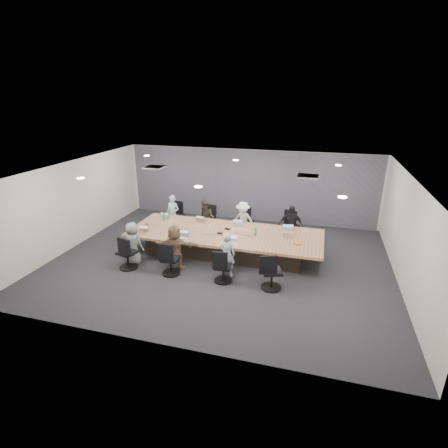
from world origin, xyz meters
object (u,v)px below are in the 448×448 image
(person_0, at_px, (173,214))
(person_6, at_px, (227,255))
(person_4, at_px, (133,243))
(laptop_6, at_px, (232,243))
(chair_7, at_px, (272,274))
(snack_packet, at_px, (297,244))
(laptop_4, at_px, (142,233))
(chair_2, at_px, (245,224))
(mug_brown, at_px, (146,225))
(laptop_1, at_px, (201,220))
(laptop_2, at_px, (239,224))
(person_5, at_px, (175,247))
(chair_0, at_px, (177,218))
(person_1, at_px, (206,218))
(chair_3, at_px, (291,229))
(chair_6, at_px, (223,269))
(laptop_3, at_px, (289,229))
(chair_4, at_px, (127,255))
(canvas_bag, at_px, (288,234))
(laptop_0, at_px, (166,217))
(bottle_green_left, at_px, (164,217))
(chair_1, at_px, (209,222))
(laptop_5, at_px, (182,238))
(chair_5, at_px, (171,261))
(bottle_clear, at_px, (172,225))
(bottle_green_right, at_px, (256,232))
(stapler, at_px, (231,235))
(conference_table, at_px, (225,242))

(person_0, height_order, person_6, person_0)
(person_4, relative_size, laptop_6, 4.28)
(chair_7, xyz_separation_m, snack_packet, (0.50, 1.35, 0.34))
(person_0, xyz_separation_m, snack_packet, (4.60, -1.70, 0.08))
(laptop_4, bearing_deg, chair_2, 40.20)
(person_6, distance_m, mug_brown, 3.22)
(laptop_1, distance_m, laptop_6, 2.20)
(person_6, bearing_deg, mug_brown, -30.61)
(laptop_2, relative_size, laptop_6, 1.05)
(person_5, distance_m, snack_packet, 3.50)
(chair_0, xyz_separation_m, person_1, (1.27, -0.35, 0.24))
(chair_3, bearing_deg, person_0, 21.94)
(mug_brown, bearing_deg, snack_packet, -1.48)
(chair_6, xyz_separation_m, laptop_3, (1.48, 2.50, 0.37))
(chair_4, relative_size, canvas_bag, 2.92)
(laptop_0, xyz_separation_m, bottle_green_left, (0.06, -0.33, 0.13))
(snack_packet, bearing_deg, person_4, -168.00)
(person_0, height_order, laptop_2, person_0)
(chair_1, relative_size, chair_2, 0.89)
(laptop_4, bearing_deg, laptop_5, -2.33)
(person_0, height_order, laptop_5, person_0)
(mug_brown, relative_size, snack_packet, 0.61)
(chair_3, bearing_deg, mug_brown, 40.44)
(laptop_6, height_order, mug_brown, mug_brown)
(person_4, bearing_deg, snack_packet, -164.62)
(person_6, bearing_deg, person_0, -54.31)
(chair_5, distance_m, bottle_green_left, 2.52)
(laptop_6, xyz_separation_m, mug_brown, (-3.01, 0.58, 0.05))
(chair_3, xyz_separation_m, laptop_3, (0.00, -0.90, 0.33))
(person_4, height_order, canvas_bag, person_4)
(laptop_5, bearing_deg, laptop_0, 119.81)
(person_1, bearing_deg, laptop_1, -87.92)
(chair_6, bearing_deg, laptop_5, 143.86)
(laptop_2, bearing_deg, chair_1, -40.82)
(person_5, bearing_deg, chair_5, 81.84)
(laptop_5, bearing_deg, person_1, 81.14)
(canvas_bag, bearing_deg, person_5, -153.42)
(chair_0, xyz_separation_m, bottle_clear, (0.61, -1.80, 0.44))
(chair_7, distance_m, bottle_green_left, 4.61)
(chair_2, relative_size, person_4, 0.66)
(person_0, relative_size, person_4, 1.06)
(chair_1, bearing_deg, mug_brown, 50.57)
(chair_4, bearing_deg, chair_6, 15.28)
(person_4, height_order, bottle_green_right, person_4)
(chair_0, distance_m, person_5, 3.31)
(chair_4, distance_m, canvas_bag, 4.78)
(laptop_3, height_order, stapler, stapler)
(chair_0, distance_m, mug_brown, 1.98)
(chair_7, bearing_deg, conference_table, 115.78)
(chair_1, height_order, mug_brown, mug_brown)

